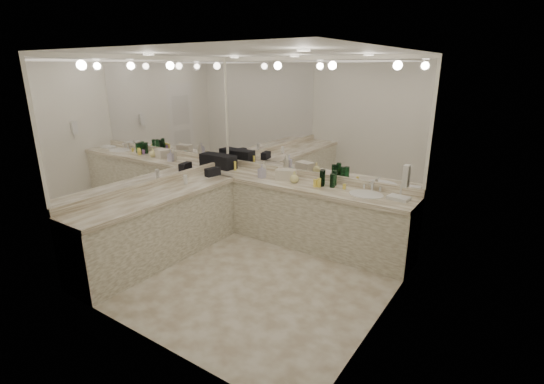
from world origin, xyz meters
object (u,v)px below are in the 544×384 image
Objects in this scene: sink at (366,195)px; cream_cosmetic_case at (286,175)px; black_toiletry_bag at (224,161)px; soap_bottle_a at (264,169)px; soap_bottle_b at (262,171)px; soap_bottle_c at (294,177)px; wall_phone at (406,176)px; hand_towel at (399,198)px.

sink is 1.22m from cream_cosmetic_case.
soap_bottle_a is at bearing -4.99° from black_toiletry_bag.
black_toiletry_bag is 1.90× the size of soap_bottle_b.
black_toiletry_bag reaches higher than soap_bottle_b.
black_toiletry_bag is 0.84m from soap_bottle_a.
sink is 2.17× the size of soap_bottle_b.
black_toiletry_bag is at bearing 160.51° from cream_cosmetic_case.
soap_bottle_c is at bearing -1.73° from soap_bottle_a.
sink is at bearing 140.43° from wall_phone.
cream_cosmetic_case is 0.37m from soap_bottle_a.
soap_bottle_b reaches higher than soap_bottle_c.
sink is at bearing 3.32° from soap_bottle_b.
wall_phone reaches higher than soap_bottle_b.
black_toiletry_bag is at bearing 178.87° from sink.
cream_cosmetic_case is at bearing -179.23° from hand_towel.
wall_phone reaches higher than cream_cosmetic_case.
soap_bottle_c reaches higher than sink.
wall_phone is (0.61, -0.50, 0.46)m from sink.
soap_bottle_a is (-1.99, -0.06, 0.10)m from hand_towel.
soap_bottle_a is at bearing -178.39° from hand_towel.
sink is 2.67× the size of soap_bottle_c.
cream_cosmetic_case is 1.08× the size of hand_towel.
soap_bottle_c is at bearing -3.72° from black_toiletry_bag.
black_toiletry_bag is 0.86m from soap_bottle_b.
soap_bottle_c is (0.53, 0.05, -0.02)m from soap_bottle_b.
sink is 1.89× the size of soap_bottle_a.
black_toiletry_bag is 1.20m from cream_cosmetic_case.
soap_bottle_b is (-0.35, -0.10, 0.02)m from cream_cosmetic_case.
soap_bottle_a is 1.15× the size of soap_bottle_b.
soap_bottle_c reaches higher than cream_cosmetic_case.
sink is 1.59m from soap_bottle_a.
hand_towel is at bearing 1.61° from soap_bottle_a.
soap_bottle_c is at bearing -177.71° from sink.
sink is 1.83× the size of wall_phone.
soap_bottle_b is 0.53m from soap_bottle_c.
wall_phone is at bearing -10.64° from soap_bottle_b.
hand_towel is (-0.20, 0.53, -0.43)m from wall_phone.
black_toiletry_bag is 1.40× the size of cream_cosmetic_case.
cream_cosmetic_case is 1.35× the size of soap_bottle_b.
wall_phone is 0.71m from hand_towel.
cream_cosmetic_case is (-1.22, 0.01, 0.08)m from sink.
sink is 1.15× the size of black_toiletry_bag.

